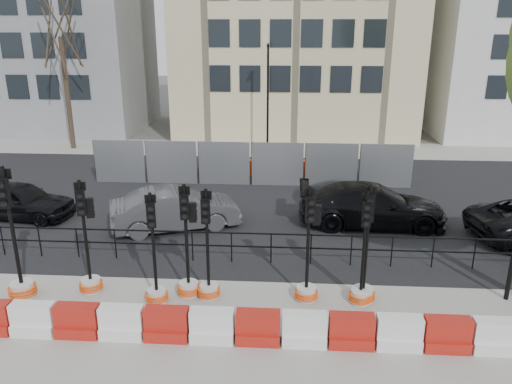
# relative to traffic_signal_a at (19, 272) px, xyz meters

# --- Properties ---
(ground) EXTENTS (120.00, 120.00, 0.00)m
(ground) POSITION_rel_traffic_signal_a_xyz_m (5.33, 1.23, -0.75)
(ground) COLOR #51514C
(ground) RESTS_ON ground
(sidewalk_near) EXTENTS (40.00, 6.00, 0.02)m
(sidewalk_near) POSITION_rel_traffic_signal_a_xyz_m (5.33, -1.77, -0.74)
(sidewalk_near) COLOR gray
(sidewalk_near) RESTS_ON ground
(road) EXTENTS (40.00, 14.00, 0.03)m
(road) POSITION_rel_traffic_signal_a_xyz_m (5.33, 8.23, -0.74)
(road) COLOR black
(road) RESTS_ON ground
(sidewalk_far) EXTENTS (40.00, 4.00, 0.02)m
(sidewalk_far) POSITION_rel_traffic_signal_a_xyz_m (5.33, 17.23, -0.74)
(sidewalk_far) COLOR gray
(sidewalk_far) RESTS_ON ground
(building_grey) EXTENTS (11.00, 9.06, 14.00)m
(building_grey) POSITION_rel_traffic_signal_a_xyz_m (-8.67, 23.21, 6.25)
(building_grey) COLOR gray
(building_grey) RESTS_ON ground
(kerb_railing) EXTENTS (18.00, 0.04, 1.00)m
(kerb_railing) POSITION_rel_traffic_signal_a_xyz_m (5.33, 2.43, -0.06)
(kerb_railing) COLOR black
(kerb_railing) RESTS_ON ground
(heras_fencing) EXTENTS (14.33, 1.72, 2.00)m
(heras_fencing) POSITION_rel_traffic_signal_a_xyz_m (4.84, 10.94, -0.04)
(heras_fencing) COLOR #92949A
(heras_fencing) RESTS_ON ground
(lamp_post_far) EXTENTS (0.12, 0.56, 6.00)m
(lamp_post_far) POSITION_rel_traffic_signal_a_xyz_m (5.83, 16.21, 2.47)
(lamp_post_far) COLOR black
(lamp_post_far) RESTS_ON ground
(tree_bare_far) EXTENTS (2.00, 2.00, 9.00)m
(tree_bare_far) POSITION_rel_traffic_signal_a_xyz_m (-5.67, 16.73, 5.90)
(tree_bare_far) COLOR #473828
(tree_bare_far) RESTS_ON ground
(barrier_row) EXTENTS (15.70, 0.50, 0.80)m
(barrier_row) POSITION_rel_traffic_signal_a_xyz_m (5.33, -1.57, -0.39)
(barrier_row) COLOR red
(barrier_row) RESTS_ON ground
(traffic_signal_a) EXTENTS (0.72, 0.72, 3.64)m
(traffic_signal_a) POSITION_rel_traffic_signal_a_xyz_m (0.00, 0.00, 0.00)
(traffic_signal_a) COLOR #B7B8B3
(traffic_signal_a) RESTS_ON ground
(traffic_signal_b) EXTENTS (0.63, 0.63, 3.19)m
(traffic_signal_b) POSITION_rel_traffic_signal_a_xyz_m (1.72, 0.42, 0.01)
(traffic_signal_b) COLOR #B7B8B3
(traffic_signal_b) RESTS_ON ground
(traffic_signal_c) EXTENTS (0.60, 0.60, 3.04)m
(traffic_signal_c) POSITION_rel_traffic_signal_a_xyz_m (3.64, -0.01, -0.12)
(traffic_signal_c) COLOR #B7B8B3
(traffic_signal_c) RESTS_ON ground
(traffic_signal_d) EXTENTS (0.62, 0.62, 3.14)m
(traffic_signal_d) POSITION_rel_traffic_signal_a_xyz_m (4.41, 0.41, -0.00)
(traffic_signal_d) COLOR #B7B8B3
(traffic_signal_d) RESTS_ON ground
(traffic_signal_e) EXTENTS (0.60, 0.60, 3.06)m
(traffic_signal_e) POSITION_rel_traffic_signal_a_xyz_m (4.96, 0.32, -0.12)
(traffic_signal_e) COLOR #B7B8B3
(traffic_signal_e) RESTS_ON ground
(traffic_signal_f) EXTENTS (0.62, 0.62, 3.17)m
(traffic_signal_f) POSITION_rel_traffic_signal_a_xyz_m (7.55, 0.36, 0.00)
(traffic_signal_f) COLOR #B7B8B3
(traffic_signal_f) RESTS_ON ground
(traffic_signal_g) EXTENTS (0.64, 0.64, 3.24)m
(traffic_signal_g) POSITION_rel_traffic_signal_a_xyz_m (9.02, 0.38, -0.08)
(traffic_signal_g) COLOR #B7B8B3
(traffic_signal_g) RESTS_ON ground
(traffic_signal_h) EXTENTS (0.61, 0.61, 3.09)m
(traffic_signal_h) POSITION_rel_traffic_signal_a_xyz_m (8.94, 0.30, -0.11)
(traffic_signal_h) COLOR #B7B8B3
(traffic_signal_h) RESTS_ON ground
(car_a) EXTENTS (2.70, 4.53, 1.40)m
(car_a) POSITION_rel_traffic_signal_a_xyz_m (-3.03, 5.63, -0.05)
(car_a) COLOR black
(car_a) RESTS_ON ground
(car_b) EXTENTS (4.52, 5.52, 1.48)m
(car_b) POSITION_rel_traffic_signal_a_xyz_m (3.06, 4.98, -0.01)
(car_b) COLOR #434348
(car_b) RESTS_ON ground
(car_c) EXTENTS (2.21, 5.28, 1.52)m
(car_c) POSITION_rel_traffic_signal_a_xyz_m (10.05, 5.78, 0.01)
(car_c) COLOR black
(car_c) RESTS_ON ground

